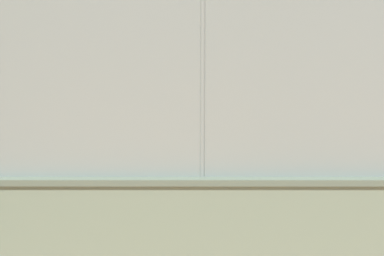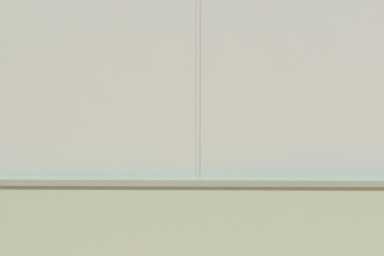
% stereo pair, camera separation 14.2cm
% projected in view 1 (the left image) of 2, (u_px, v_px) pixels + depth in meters
% --- Properties ---
extents(ground_plane, '(260.00, 260.00, 0.00)m').
position_uv_depth(ground_plane, '(179.00, 143.00, 17.52)').
color(ground_plane, '#B27247').
extents(perimeter_wall, '(27.76, 0.96, 1.52)m').
position_uv_depth(perimeter_wall, '(320.00, 234.00, 7.22)').
color(perimeter_wall, slate).
rests_on(perimeter_wall, ground_plane).
extents(fence_panel_on_wall, '(27.26, 0.63, 2.29)m').
position_uv_depth(fence_panel_on_wall, '(325.00, 86.00, 6.92)').
color(fence_panel_on_wall, gray).
rests_on(fence_panel_on_wall, perimeter_wall).
extents(player_at_service_line, '(1.19, 0.73, 1.57)m').
position_uv_depth(player_at_service_line, '(143.00, 145.00, 12.33)').
color(player_at_service_line, navy).
rests_on(player_at_service_line, ground_plane).
extents(player_foreground_swinging, '(0.78, 1.05, 1.66)m').
position_uv_depth(player_foreground_swinging, '(336.00, 107.00, 18.66)').
color(player_foreground_swinging, '#591919').
rests_on(player_foreground_swinging, ground_plane).
extents(sports_ball, '(0.15, 0.15, 0.15)m').
position_uv_depth(sports_ball, '(108.00, 197.00, 11.36)').
color(sports_ball, orange).
rests_on(sports_ball, ground_plane).
extents(courtside_bench, '(1.61, 0.41, 0.87)m').
position_uv_depth(courtside_bench, '(18.00, 224.00, 8.53)').
color(courtside_bench, brown).
rests_on(courtside_bench, ground_plane).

